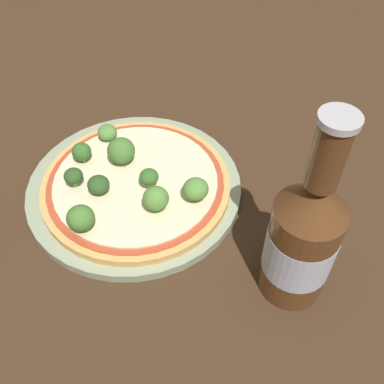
# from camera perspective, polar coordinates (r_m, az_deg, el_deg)

# --- Properties ---
(ground_plane) EXTENTS (3.00, 3.00, 0.00)m
(ground_plane) POSITION_cam_1_polar(r_m,az_deg,el_deg) (0.59, -4.82, 1.51)
(ground_plane) COLOR #3D2819
(plate) EXTENTS (0.27, 0.27, 0.01)m
(plate) POSITION_cam_1_polar(r_m,az_deg,el_deg) (0.58, -7.29, 0.58)
(plate) COLOR #93A384
(plate) RESTS_ON ground_plane
(pizza) EXTENTS (0.23, 0.23, 0.01)m
(pizza) POSITION_cam_1_polar(r_m,az_deg,el_deg) (0.56, -7.16, 1.05)
(pizza) COLOR tan
(pizza) RESTS_ON plate
(broccoli_floret_0) EXTENTS (0.03, 0.03, 0.03)m
(broccoli_floret_0) POSITION_cam_1_polar(r_m,az_deg,el_deg) (0.50, -13.97, -3.24)
(broccoli_floret_0) COLOR #89A866
(broccoli_floret_0) RESTS_ON pizza
(broccoli_floret_1) EXTENTS (0.02, 0.02, 0.03)m
(broccoli_floret_1) POSITION_cam_1_polar(r_m,az_deg,el_deg) (0.55, -14.82, 1.94)
(broccoli_floret_1) COLOR #89A866
(broccoli_floret_1) RESTS_ON pizza
(broccoli_floret_2) EXTENTS (0.03, 0.03, 0.02)m
(broccoli_floret_2) POSITION_cam_1_polar(r_m,az_deg,el_deg) (0.54, -11.80, 0.91)
(broccoli_floret_2) COLOR #89A866
(broccoli_floret_2) RESTS_ON pizza
(broccoli_floret_3) EXTENTS (0.03, 0.03, 0.04)m
(broccoli_floret_3) POSITION_cam_1_polar(r_m,az_deg,el_deg) (0.57, -8.99, 5.21)
(broccoli_floret_3) COLOR #89A866
(broccoli_floret_3) RESTS_ON pizza
(broccoli_floret_4) EXTENTS (0.03, 0.03, 0.02)m
(broccoli_floret_4) POSITION_cam_1_polar(r_m,az_deg,el_deg) (0.61, -10.65, 7.49)
(broccoli_floret_4) COLOR #89A866
(broccoli_floret_4) RESTS_ON pizza
(broccoli_floret_5) EXTENTS (0.02, 0.02, 0.03)m
(broccoli_floret_5) POSITION_cam_1_polar(r_m,az_deg,el_deg) (0.54, -5.48, 1.89)
(broccoli_floret_5) COLOR #89A866
(broccoli_floret_5) RESTS_ON pizza
(broccoli_floret_6) EXTENTS (0.02, 0.02, 0.03)m
(broccoli_floret_6) POSITION_cam_1_polar(r_m,az_deg,el_deg) (0.58, -13.85, 4.97)
(broccoli_floret_6) COLOR #89A866
(broccoli_floret_6) RESTS_ON pizza
(broccoli_floret_7) EXTENTS (0.03, 0.03, 0.03)m
(broccoli_floret_7) POSITION_cam_1_polar(r_m,az_deg,el_deg) (0.51, -4.61, -0.83)
(broccoli_floret_7) COLOR #89A866
(broccoli_floret_7) RESTS_ON pizza
(broccoli_floret_8) EXTENTS (0.03, 0.03, 0.03)m
(broccoli_floret_8) POSITION_cam_1_polar(r_m,az_deg,el_deg) (0.52, 0.48, 0.38)
(broccoli_floret_8) COLOR #89A866
(broccoli_floret_8) RESTS_ON pizza
(beer_bottle) EXTENTS (0.07, 0.07, 0.23)m
(beer_bottle) POSITION_cam_1_polar(r_m,az_deg,el_deg) (0.44, 13.89, -5.71)
(beer_bottle) COLOR #563319
(beer_bottle) RESTS_ON ground_plane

